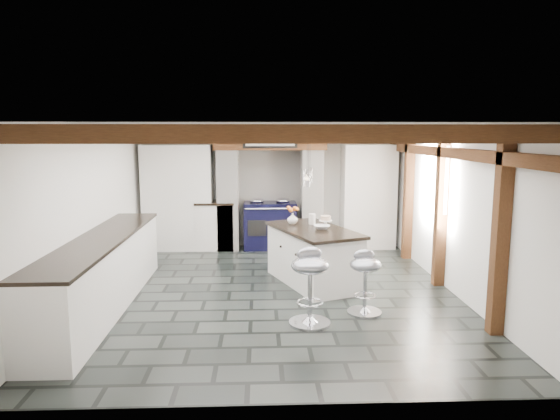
{
  "coord_description": "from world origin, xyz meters",
  "views": [
    {
      "loc": [
        -0.19,
        -6.81,
        2.22
      ],
      "look_at": [
        0.1,
        0.4,
        1.1
      ],
      "focal_mm": 32.0,
      "sensor_mm": 36.0,
      "label": 1
    }
  ],
  "objects_px": {
    "kitchen_island": "(313,255)",
    "bar_stool_near": "(365,275)",
    "range_cooker": "(270,224)",
    "bar_stool_far": "(310,277)"
  },
  "relations": [
    {
      "from": "kitchen_island",
      "to": "bar_stool_near",
      "type": "distance_m",
      "value": 1.38
    },
    {
      "from": "range_cooker",
      "to": "bar_stool_far",
      "type": "bearing_deg",
      "value": -84.51
    },
    {
      "from": "kitchen_island",
      "to": "bar_stool_near",
      "type": "bearing_deg",
      "value": -89.82
    },
    {
      "from": "bar_stool_near",
      "to": "bar_stool_far",
      "type": "height_order",
      "value": "bar_stool_far"
    },
    {
      "from": "bar_stool_far",
      "to": "kitchen_island",
      "type": "bearing_deg",
      "value": 65.1
    },
    {
      "from": "range_cooker",
      "to": "bar_stool_far",
      "type": "distance_m",
      "value": 3.95
    },
    {
      "from": "kitchen_island",
      "to": "bar_stool_near",
      "type": "relative_size",
      "value": 2.37
    },
    {
      "from": "bar_stool_far",
      "to": "range_cooker",
      "type": "bearing_deg",
      "value": 78.15
    },
    {
      "from": "kitchen_island",
      "to": "bar_stool_far",
      "type": "relative_size",
      "value": 2.07
    },
    {
      "from": "kitchen_island",
      "to": "bar_stool_far",
      "type": "xyz_separation_m",
      "value": [
        -0.21,
        -1.61,
        0.14
      ]
    }
  ]
}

